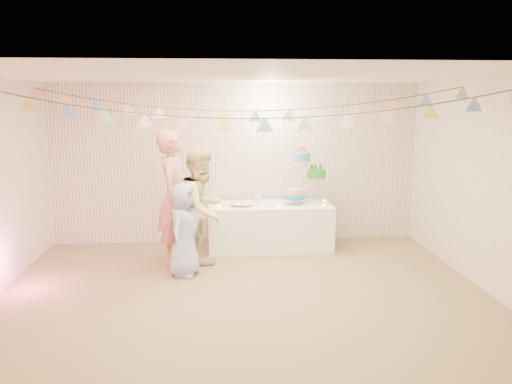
{
  "coord_description": "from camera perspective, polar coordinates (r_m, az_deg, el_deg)",
  "views": [
    {
      "loc": [
        -0.29,
        -5.6,
        2.37
      ],
      "look_at": [
        0.2,
        0.8,
        1.15
      ],
      "focal_mm": 35.0,
      "sensor_mm": 36.0,
      "label": 1
    }
  ],
  "objects": [
    {
      "name": "floor",
      "position": [
        6.09,
        -1.34,
        -12.15
      ],
      "size": [
        6.0,
        6.0,
        0.0
      ],
      "primitive_type": "plane",
      "color": "olive",
      "rests_on": "ground"
    },
    {
      "name": "ceiling",
      "position": [
        5.61,
        -1.45,
        13.1
      ],
      "size": [
        6.0,
        6.0,
        0.0
      ],
      "primitive_type": "plane",
      "color": "white",
      "rests_on": "ground"
    },
    {
      "name": "back_wall",
      "position": [
        8.18,
        -2.31,
        3.24
      ],
      "size": [
        6.0,
        6.0,
        0.0
      ],
      "primitive_type": "plane",
      "color": "white",
      "rests_on": "ground"
    },
    {
      "name": "front_wall",
      "position": [
        3.29,
        0.89,
        -8.24
      ],
      "size": [
        6.0,
        6.0,
        0.0
      ],
      "primitive_type": "plane",
      "color": "white",
      "rests_on": "ground"
    },
    {
      "name": "right_wall",
      "position": [
        6.58,
        25.68,
        0.33
      ],
      "size": [
        5.0,
        5.0,
        0.0
      ],
      "primitive_type": "plane",
      "color": "white",
      "rests_on": "ground"
    },
    {
      "name": "table",
      "position": [
        7.91,
        1.61,
        -3.96
      ],
      "size": [
        1.92,
        0.77,
        0.72
      ],
      "primitive_type": "cube",
      "color": "white",
      "rests_on": "floor"
    },
    {
      "name": "cake_stand",
      "position": [
        7.87,
        5.6,
        1.94
      ],
      "size": [
        0.75,
        0.44,
        0.84
      ],
      "primitive_type": null,
      "color": "silver",
      "rests_on": "table"
    },
    {
      "name": "cake_bottom",
      "position": [
        7.84,
        4.55,
        -0.55
      ],
      "size": [
        0.31,
        0.31,
        0.15
      ],
      "primitive_type": null,
      "color": "teal",
      "rests_on": "cake_stand"
    },
    {
      "name": "cake_middle",
      "position": [
        8.0,
        6.75,
        1.6
      ],
      "size": [
        0.27,
        0.27,
        0.22
      ],
      "primitive_type": null,
      "color": "#258D1E",
      "rests_on": "cake_stand"
    },
    {
      "name": "cake_top_tier",
      "position": [
        7.8,
        5.23,
        3.4
      ],
      "size": [
        0.25,
        0.25,
        0.19
      ],
      "primitive_type": null,
      "color": "#3F8EC6",
      "rests_on": "cake_stand"
    },
    {
      "name": "platter",
      "position": [
        7.73,
        -1.67,
        -1.26
      ],
      "size": [
        0.37,
        0.37,
        0.02
      ],
      "primitive_type": "cylinder",
      "color": "white",
      "rests_on": "table"
    },
    {
      "name": "posy",
      "position": [
        7.83,
        0.23,
        -0.64
      ],
      "size": [
        0.12,
        0.12,
        0.14
      ],
      "primitive_type": null,
      "color": "white",
      "rests_on": "table"
    },
    {
      "name": "person_adult_a",
      "position": [
        7.19,
        -9.32,
        -0.63
      ],
      "size": [
        0.57,
        0.77,
        1.94
      ],
      "primitive_type": "imported",
      "rotation": [
        0.0,
        0.0,
        1.41
      ],
      "color": "tan",
      "rests_on": "floor"
    },
    {
      "name": "person_adult_b",
      "position": [
        6.87,
        -6.14,
        -1.97
      ],
      "size": [
        0.98,
        1.05,
        1.72
      ],
      "primitive_type": "imported",
      "rotation": [
        0.0,
        0.0,
        1.05
      ],
      "color": "#DAD286",
      "rests_on": "floor"
    },
    {
      "name": "person_child",
      "position": [
        6.75,
        -8.11,
        -4.25
      ],
      "size": [
        0.62,
        0.73,
        1.27
      ],
      "primitive_type": "imported",
      "rotation": [
        0.0,
        0.0,
        1.14
      ],
      "color": "#A1B2E4",
      "rests_on": "floor"
    },
    {
      "name": "bunting_back",
      "position": [
        6.71,
        -1.93,
        10.59
      ],
      "size": [
        5.6,
        1.1,
        0.4
      ],
      "primitive_type": null,
      "color": "pink",
      "rests_on": "ceiling"
    },
    {
      "name": "bunting_front",
      "position": [
        5.41,
        -1.33,
        10.22
      ],
      "size": [
        5.6,
        0.9,
        0.36
      ],
      "primitive_type": null,
      "color": "#72A5E5",
      "rests_on": "ceiling"
    },
    {
      "name": "tealight_0",
      "position": [
        7.63,
        -4.24,
        -1.63
      ],
      "size": [
        0.04,
        0.04,
        0.03
      ],
      "primitive_type": "cylinder",
      "color": "#FFD88C",
      "rests_on": "table"
    },
    {
      "name": "tealight_1",
      "position": [
        7.97,
        -1.01,
        -1.08
      ],
      "size": [
        0.04,
        0.04,
        0.03
      ],
      "primitive_type": "cylinder",
      "color": "#FFD88C",
      "rests_on": "table"
    },
    {
      "name": "tealight_2",
      "position": [
        7.62,
        2.55,
        -1.64
      ],
      "size": [
        0.04,
        0.04,
        0.03
      ],
      "primitive_type": "cylinder",
      "color": "#FFD88C",
      "rests_on": "table"
    },
    {
      "name": "tealight_3",
      "position": [
        8.08,
        3.94,
        -0.94
      ],
      "size": [
        0.04,
        0.04,
        0.03
      ],
      "primitive_type": "cylinder",
      "color": "#FFD88C",
      "rests_on": "table"
    },
    {
      "name": "tealight_4",
      "position": [
        7.77,
        7.79,
        -1.48
      ],
      "size": [
        0.04,
        0.04,
        0.03
      ],
      "primitive_type": "cylinder",
      "color": "#FFD88C",
      "rests_on": "table"
    },
    {
      "name": "tealight_5",
      "position": [
        8.11,
        7.86,
        -0.97
      ],
      "size": [
        0.04,
        0.04,
        0.03
      ],
      "primitive_type": "cylinder",
      "color": "#FFD88C",
      "rests_on": "table"
    }
  ]
}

